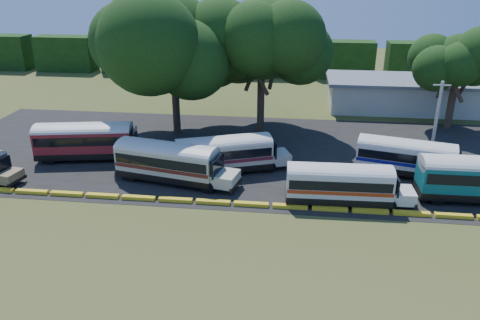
# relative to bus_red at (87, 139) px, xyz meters

# --- Properties ---
(ground) EXTENTS (160.00, 160.00, 0.00)m
(ground) POSITION_rel_bus_red_xyz_m (14.93, -8.69, -2.07)
(ground) COLOR #384F1A
(ground) RESTS_ON ground
(asphalt_strip) EXTENTS (64.00, 24.00, 0.02)m
(asphalt_strip) POSITION_rel_bus_red_xyz_m (15.93, 3.31, -2.06)
(asphalt_strip) COLOR black
(asphalt_strip) RESTS_ON ground
(curb) EXTENTS (53.70, 0.45, 0.30)m
(curb) POSITION_rel_bus_red_xyz_m (14.93, -7.69, -1.92)
(curb) COLOR yellow
(curb) RESTS_ON ground
(terminal_building) EXTENTS (19.00, 9.00, 4.00)m
(terminal_building) POSITION_rel_bus_red_xyz_m (32.93, 21.31, -0.03)
(terminal_building) COLOR beige
(terminal_building) RESTS_ON ground
(treeline_backdrop) EXTENTS (130.00, 4.00, 6.00)m
(treeline_backdrop) POSITION_rel_bus_red_xyz_m (14.93, 39.31, 0.93)
(treeline_backdrop) COLOR black
(treeline_backdrop) RESTS_ON ground
(bus_red) EXTENTS (11.26, 4.69, 3.60)m
(bus_red) POSITION_rel_bus_red_xyz_m (0.00, 0.00, 0.00)
(bus_red) COLOR black
(bus_red) RESTS_ON ground
(bus_cream_west) EXTENTS (10.98, 4.77, 3.51)m
(bus_cream_west) POSITION_rel_bus_red_xyz_m (9.08, -4.03, -0.08)
(bus_cream_west) COLOR black
(bus_cream_west) RESTS_ON ground
(bus_cream_east) EXTENTS (10.52, 6.00, 3.38)m
(bus_cream_east) POSITION_rel_bus_red_xyz_m (13.59, -1.48, -0.15)
(bus_cream_east) COLOR black
(bus_cream_east) RESTS_ON ground
(bus_white_red) EXTENTS (9.88, 2.70, 3.23)m
(bus_white_red) POSITION_rel_bus_red_xyz_m (23.28, -6.38, -0.24)
(bus_white_red) COLOR black
(bus_white_red) RESTS_ON ground
(bus_white_blue) EXTENTS (10.32, 4.86, 3.29)m
(bus_white_blue) POSITION_rel_bus_red_xyz_m (29.47, -0.25, -0.20)
(bus_white_blue) COLOR black
(bus_white_blue) RESTS_ON ground
(tree_west) EXTENTS (12.75, 12.75, 14.91)m
(tree_west) POSITION_rel_bus_red_xyz_m (6.52, 8.61, 8.14)
(tree_west) COLOR #36291B
(tree_west) RESTS_ON ground
(tree_center) EXTENTS (11.42, 11.42, 14.28)m
(tree_center) POSITION_rel_bus_red_xyz_m (15.66, 10.41, 7.99)
(tree_center) COLOR #36291B
(tree_center) RESTS_ON ground
(tree_east) EXTENTS (7.32, 7.32, 10.60)m
(tree_east) POSITION_rel_bus_red_xyz_m (36.89, 13.81, 5.77)
(tree_east) COLOR #36291B
(tree_east) RESTS_ON ground
(utility_pole) EXTENTS (1.60, 0.30, 7.46)m
(utility_pole) POSITION_rel_bus_red_xyz_m (32.78, 4.54, 1.78)
(utility_pole) COLOR gray
(utility_pole) RESTS_ON ground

